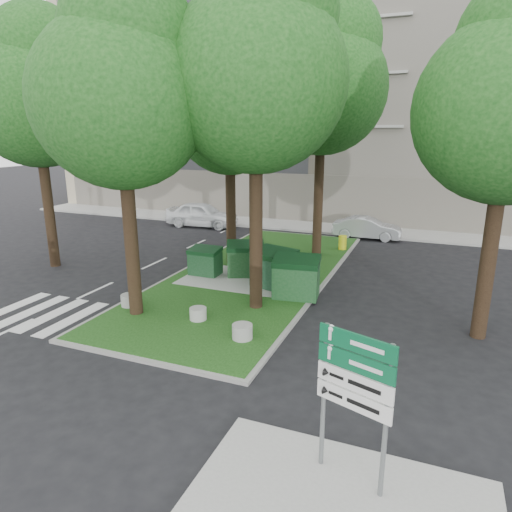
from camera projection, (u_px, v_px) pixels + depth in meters
The scene contains 22 objects.
ground at pixel (127, 357), 12.49m from camera, with size 120.00×120.00×0.00m, color black.
median_island at pixel (254, 274), 19.45m from camera, with size 6.00×16.00×0.12m, color #183F12.
median_kerb at pixel (254, 274), 19.45m from camera, with size 6.30×16.30×0.10m, color gray.
building_sidewalk at pixel (308, 227), 29.02m from camera, with size 42.00×3.00×0.12m, color #999993.
zebra_crossing at pixel (62, 317), 15.17m from camera, with size 5.00×3.00×0.01m, color silver.
apartment_building at pixel (339, 102), 33.60m from camera, with size 41.00×12.00×16.00m, color tan.
tree_median_near_left at pixel (123, 83), 13.32m from camera, with size 5.20×5.20×10.53m.
tree_median_near_right at pixel (259, 62), 13.68m from camera, with size 5.60×5.60×11.46m.
tree_median_mid at pixel (232, 106), 19.05m from camera, with size 4.80×4.80×9.99m.
tree_median_far at pixel (325, 76), 20.23m from camera, with size 5.80×5.80×11.93m.
tree_street_left at pixel (37, 89), 18.87m from camera, with size 5.40×5.40×11.00m.
dumpster_a at pixel (205, 261), 19.10m from camera, with size 1.29×0.91×1.19m.
dumpster_b at pixel (245, 259), 19.00m from camera, with size 1.84×1.60×1.43m.
dumpster_c at pixel (274, 269), 17.56m from camera, with size 1.89×1.57×1.51m.
dumpster_d at pixel (296, 277), 16.50m from camera, with size 1.80×1.37×1.54m.
bollard_left at pixel (129, 300), 15.77m from camera, with size 0.57×0.57×0.40m, color gray.
bollard_right at pixel (242, 332), 13.29m from camera, with size 0.60×0.60×0.43m, color #999894.
bollard_mid at pixel (198, 314), 14.63m from camera, with size 0.54×0.54×0.39m, color #A1A29C.
litter_bin at pixel (343, 242), 23.19m from camera, with size 0.40×0.40×0.71m, color #D0D118.
directional_sign at pixel (355, 385), 7.51m from camera, with size 1.32×0.49×2.77m.
car_white at pixel (202, 214), 29.10m from camera, with size 1.86×4.63×1.58m, color white.
car_silver at pixel (367, 228), 25.91m from camera, with size 1.32×3.78×1.25m, color #A8ABB0.
Camera 1 is at (7.47, -9.17, 6.02)m, focal length 32.00 mm.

